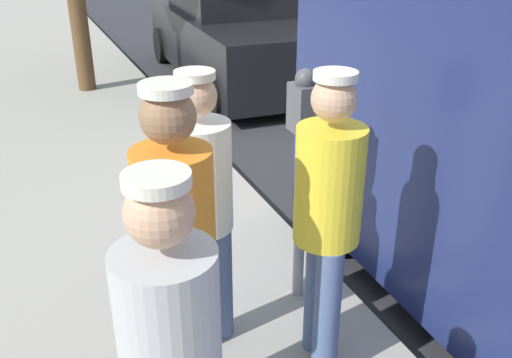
# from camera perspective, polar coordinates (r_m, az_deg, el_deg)

# --- Properties ---
(ground_plane) EXTENTS (80.00, 80.00, 0.00)m
(ground_plane) POSITION_cam_1_polar(r_m,az_deg,el_deg) (5.24, 12.65, -3.32)
(ground_plane) COLOR #2D2D33
(parking_meter_near) EXTENTS (0.14, 0.18, 1.52)m
(parking_meter_near) POSITION_cam_1_polar(r_m,az_deg,el_deg) (3.36, 4.71, 2.88)
(parking_meter_near) COLOR gray
(parking_meter_near) RESTS_ON sidewalk_slab
(pedestrian_in_white) EXTENTS (0.35, 0.34, 1.63)m
(pedestrian_in_white) POSITION_cam_1_polar(r_m,az_deg,el_deg) (3.00, -5.59, -2.30)
(pedestrian_in_white) COLOR #4C608C
(pedestrian_in_white) RESTS_ON sidewalk_slab
(pedestrian_in_yellow) EXTENTS (0.34, 0.35, 1.66)m
(pedestrian_in_yellow) POSITION_cam_1_polar(r_m,az_deg,el_deg) (2.86, 7.17, -3.29)
(pedestrian_in_yellow) COLOR #4C608C
(pedestrian_in_yellow) RESTS_ON sidewalk_slab
(pedestrian_in_orange) EXTENTS (0.34, 0.34, 1.72)m
(pedestrian_in_orange) POSITION_cam_1_polar(r_m,az_deg,el_deg) (2.49, -7.93, -6.97)
(pedestrian_in_orange) COLOR #726656
(pedestrian_in_orange) RESTS_ON sidewalk_slab
(parked_sedan_behind) EXTENTS (2.12, 4.48, 1.65)m
(parked_sedan_behind) POSITION_cam_1_polar(r_m,az_deg,el_deg) (9.10, -1.85, 14.47)
(parked_sedan_behind) COLOR black
(parked_sedan_behind) RESTS_ON ground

